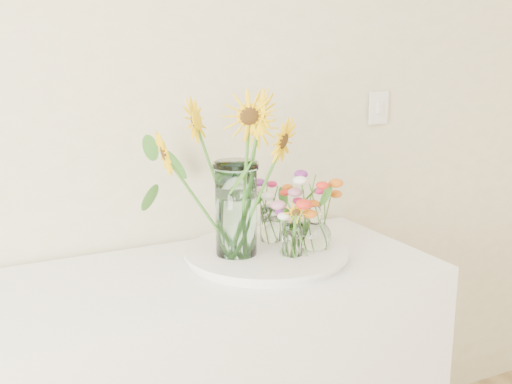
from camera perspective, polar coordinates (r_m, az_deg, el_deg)
tray at (r=1.94m, az=0.92°, el=-5.66°), size 0.47×0.47×0.02m
mason_jar at (r=1.87m, az=-1.78°, el=-1.53°), size 0.14×0.14×0.28m
sunflower_bouquet at (r=1.84m, az=-1.81°, el=2.23°), size 0.80×0.80×0.53m
small_vase_a at (r=1.89m, az=3.24°, el=-4.26°), size 0.06×0.06×0.10m
wildflower_posy_a at (r=1.87m, az=3.26°, el=-2.95°), size 0.19×0.19×0.19m
small_vase_b at (r=1.94m, az=5.24°, el=-3.06°), size 0.12×0.12×0.15m
wildflower_posy_b at (r=1.93m, az=5.26°, el=-1.78°), size 0.22×0.22×0.24m
small_vase_c at (r=2.01m, az=1.31°, el=-2.90°), size 0.07×0.07×0.11m
wildflower_posy_c at (r=2.00m, az=1.31°, el=-1.66°), size 0.20×0.20×0.20m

